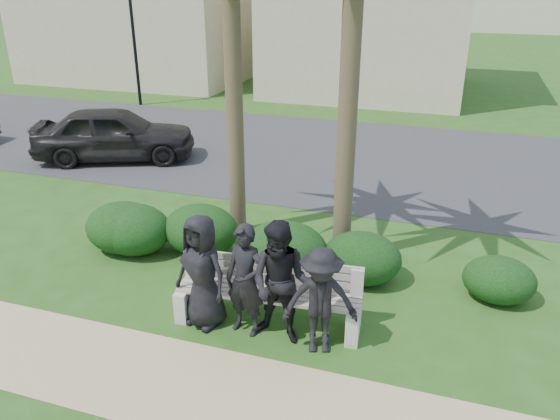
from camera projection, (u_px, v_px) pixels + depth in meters
The scene contains 17 objects.
ground at pixel (234, 307), 8.45m from camera, with size 160.00×160.00×0.00m, color #274F16.
footpath at pixel (179, 383), 6.88m from camera, with size 30.00×1.60×0.01m, color tan.
asphalt_street at pixel (343, 156), 15.42m from camera, with size 160.00×8.00×0.01m, color #2D2D30.
stucco_bldg_right at pixel (374, 2), 22.95m from camera, with size 8.40×8.40×7.30m.
street_lamp at pixel (133, 26), 20.32m from camera, with size 0.36×0.36×4.29m.
park_bench at pixel (269, 298), 7.92m from camera, with size 2.74×0.87×0.94m.
man_a at pixel (202, 272), 7.75m from camera, with size 0.84×0.55×1.72m, color black.
man_b at pixel (245, 280), 7.58m from camera, with size 0.61×0.40×1.67m, color black.
man_c at pixel (281, 283), 7.39m from camera, with size 0.87×0.68×1.80m, color black.
man_d at pixel (321, 301), 7.21m from camera, with size 1.00×0.58×1.55m, color black.
hedge_a at pixel (124, 226), 10.06m from camera, with size 1.45×1.20×0.94m, color black.
hedge_b at pixel (133, 228), 10.01m from camera, with size 1.43×1.18×0.93m, color black.
hedge_c at pixel (201, 228), 10.00m from camera, with size 1.41×1.17×0.92m, color black.
hedge_d at pixel (285, 249), 9.21m from camera, with size 1.49×1.23×0.97m, color black.
hedge_e at pixel (362, 257), 9.06m from camera, with size 1.33×1.10×0.87m, color black.
hedge_f at pixel (499, 278), 8.54m from camera, with size 1.12×0.92×0.73m, color black.
car_a at pixel (115, 134), 14.90m from camera, with size 1.72×4.28×1.46m, color black.
Camera 1 is at (2.92, -6.57, 4.76)m, focal length 35.00 mm.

